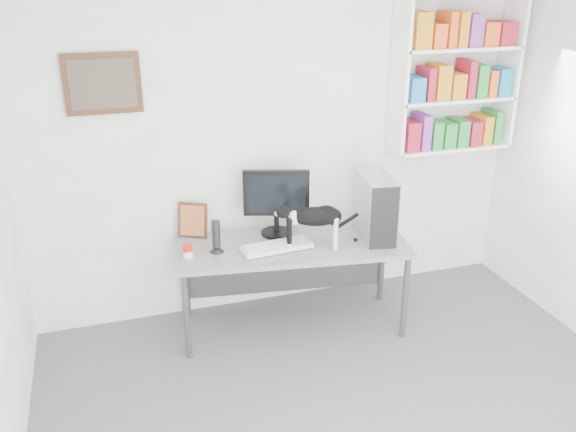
% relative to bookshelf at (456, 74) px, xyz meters
% --- Properties ---
extents(room, '(4.01, 4.01, 2.70)m').
position_rel_bookshelf_xyz_m(room, '(-1.40, -1.85, -0.50)').
color(room, '#58595E').
rests_on(room, ground).
extents(bookshelf, '(1.03, 0.28, 1.24)m').
position_rel_bookshelf_xyz_m(bookshelf, '(0.00, 0.00, 0.00)').
color(bookshelf, white).
rests_on(bookshelf, room).
extents(wall_art, '(0.52, 0.04, 0.42)m').
position_rel_bookshelf_xyz_m(wall_art, '(-2.70, 0.12, 0.05)').
color(wall_art, '#4B2F18').
rests_on(wall_art, room).
extents(desk, '(1.80, 0.91, 0.72)m').
position_rel_bookshelf_xyz_m(desk, '(-1.47, -0.33, -1.49)').
color(desk, slate).
rests_on(desk, room).
extents(monitor, '(0.55, 0.37, 0.53)m').
position_rel_bookshelf_xyz_m(monitor, '(-1.54, -0.13, -0.87)').
color(monitor, black).
rests_on(monitor, desk).
extents(keyboard, '(0.54, 0.25, 0.04)m').
position_rel_bookshelf_xyz_m(keyboard, '(-1.62, -0.39, -1.11)').
color(keyboard, silver).
rests_on(keyboard, desk).
extents(pc_tower, '(0.29, 0.52, 0.49)m').
position_rel_bookshelf_xyz_m(pc_tower, '(-0.83, -0.39, -0.89)').
color(pc_tower, silver).
rests_on(pc_tower, desk).
extents(speaker, '(0.13, 0.13, 0.25)m').
position_rel_bookshelf_xyz_m(speaker, '(-2.04, -0.30, -1.01)').
color(speaker, black).
rests_on(speaker, desk).
extents(leaning_print, '(0.24, 0.18, 0.28)m').
position_rel_bookshelf_xyz_m(leaning_print, '(-2.16, 0.03, -0.99)').
color(leaning_print, '#4B2F18').
rests_on(leaning_print, desk).
extents(soup_can, '(0.09, 0.09, 0.10)m').
position_rel_bookshelf_xyz_m(soup_can, '(-2.26, -0.33, -1.08)').
color(soup_can, red).
rests_on(soup_can, desk).
extents(cat, '(0.57, 0.28, 0.34)m').
position_rel_bookshelf_xyz_m(cat, '(-1.35, -0.45, -0.96)').
color(cat, black).
rests_on(cat, desk).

